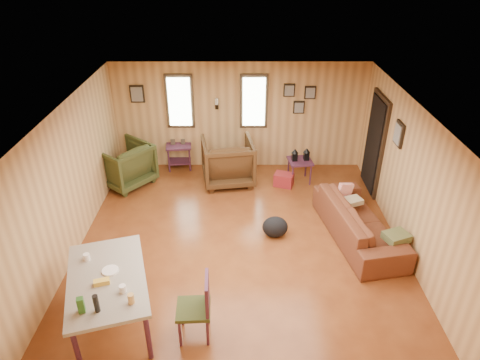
{
  "coord_description": "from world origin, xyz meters",
  "views": [
    {
      "loc": [
        -0.0,
        -5.89,
        4.59
      ],
      "look_at": [
        0.0,
        0.4,
        1.05
      ],
      "focal_mm": 32.0,
      "sensor_mm": 36.0,
      "label": 1
    }
  ],
  "objects_px": {
    "end_table": "(179,152)",
    "side_table": "(300,159)",
    "recliner_green": "(125,163)",
    "recliner_brown": "(228,159)",
    "dining_table": "(107,282)",
    "sofa": "(360,216)"
  },
  "relations": [
    {
      "from": "end_table",
      "to": "recliner_green",
      "type": "bearing_deg",
      "value": -144.28
    },
    {
      "from": "sofa",
      "to": "end_table",
      "type": "bearing_deg",
      "value": 41.72
    },
    {
      "from": "side_table",
      "to": "end_table",
      "type": "bearing_deg",
      "value": 166.31
    },
    {
      "from": "sofa",
      "to": "recliner_brown",
      "type": "bearing_deg",
      "value": 38.72
    },
    {
      "from": "end_table",
      "to": "side_table",
      "type": "height_order",
      "value": "side_table"
    },
    {
      "from": "sofa",
      "to": "dining_table",
      "type": "bearing_deg",
      "value": 106.98
    },
    {
      "from": "recliner_brown",
      "to": "end_table",
      "type": "relative_size",
      "value": 1.51
    },
    {
      "from": "recliner_brown",
      "to": "side_table",
      "type": "xyz_separation_m",
      "value": [
        1.54,
        0.02,
        -0.0
      ]
    },
    {
      "from": "sofa",
      "to": "end_table",
      "type": "xyz_separation_m",
      "value": [
        -3.45,
        2.66,
        -0.04
      ]
    },
    {
      "from": "recliner_green",
      "to": "side_table",
      "type": "distance_m",
      "value": 3.71
    },
    {
      "from": "dining_table",
      "to": "recliner_brown",
      "type": "bearing_deg",
      "value": 53.23
    },
    {
      "from": "recliner_brown",
      "to": "dining_table",
      "type": "xyz_separation_m",
      "value": [
        -1.45,
        -3.97,
        0.21
      ]
    },
    {
      "from": "side_table",
      "to": "dining_table",
      "type": "height_order",
      "value": "dining_table"
    },
    {
      "from": "sofa",
      "to": "side_table",
      "type": "bearing_deg",
      "value": 10.64
    },
    {
      "from": "end_table",
      "to": "dining_table",
      "type": "bearing_deg",
      "value": -94.06
    },
    {
      "from": "recliner_brown",
      "to": "recliner_green",
      "type": "height_order",
      "value": "recliner_brown"
    },
    {
      "from": "side_table",
      "to": "dining_table",
      "type": "xyz_separation_m",
      "value": [
        -2.99,
        -3.98,
        0.22
      ]
    },
    {
      "from": "end_table",
      "to": "recliner_brown",
      "type": "bearing_deg",
      "value": -30.65
    },
    {
      "from": "sofa",
      "to": "recliner_brown",
      "type": "distance_m",
      "value": 3.06
    },
    {
      "from": "end_table",
      "to": "side_table",
      "type": "xyz_separation_m",
      "value": [
        2.66,
        -0.65,
        0.13
      ]
    },
    {
      "from": "side_table",
      "to": "recliner_green",
      "type": "bearing_deg",
      "value": -178.36
    },
    {
      "from": "sofa",
      "to": "end_table",
      "type": "relative_size",
      "value": 3.17
    }
  ]
}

